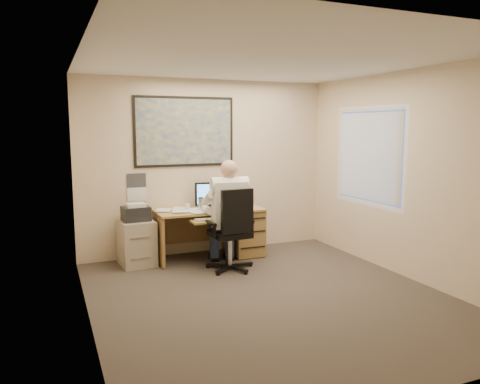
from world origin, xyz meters
name	(u,v)px	position (x,y,z in m)	size (l,w,h in m)	color
room_shell	(271,182)	(0.00, 0.00, 1.35)	(4.00, 4.50, 2.70)	#3E3630
desk	(229,227)	(0.23, 1.90, 0.44)	(1.60, 0.97, 1.13)	tan
world_map	(185,132)	(-0.35, 2.23, 1.90)	(1.56, 0.03, 1.06)	#1E4C93
wall_calendar	(137,188)	(-1.10, 2.24, 1.08)	(0.28, 0.01, 0.42)	white
window_blinds	(369,156)	(1.97, 0.80, 1.55)	(0.06, 1.40, 1.30)	beige
filing_cabinet	(137,238)	(-1.19, 1.92, 0.38)	(0.50, 0.59, 0.90)	#A79A86
office_chair	(231,246)	(-0.03, 1.14, 0.34)	(0.72, 0.72, 1.16)	black
person	(229,215)	(-0.03, 1.22, 0.76)	(0.65, 0.93, 1.52)	white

